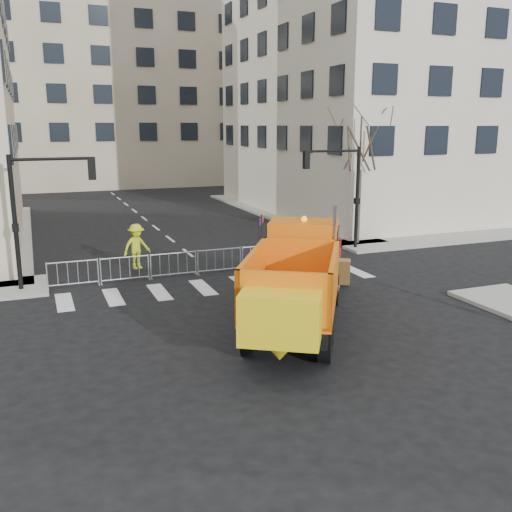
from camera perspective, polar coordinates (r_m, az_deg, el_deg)
name	(u,v)px	position (r m, az deg, el deg)	size (l,w,h in m)	color
ground	(283,327)	(18.87, 2.69, -7.14)	(120.00, 120.00, 0.00)	black
sidewalk_back	(207,267)	(26.48, -4.88, -1.07)	(64.00, 5.00, 0.15)	gray
building_far	(91,74)	(68.74, -16.14, 17.10)	(30.00, 18.00, 24.00)	gray
traffic_light_left	(15,225)	(23.94, -22.94, 2.85)	(0.18, 0.18, 5.40)	black
traffic_light_right	(357,199)	(30.36, 10.07, 5.62)	(0.18, 0.18, 5.40)	black
crowd_barriers	(197,262)	(25.33, -5.93, -0.64)	(12.60, 0.60, 1.10)	#9EA0A5
street_tree	(359,177)	(31.46, 10.29, 7.79)	(3.00, 3.00, 7.50)	#382B21
plow_truck	(297,278)	(18.17, 4.10, -2.25)	(7.51, 9.89, 3.88)	black
cop_a	(302,259)	(24.88, 4.60, -0.27)	(0.58, 0.38, 1.60)	black
cop_b	(311,263)	(23.36, 5.53, -0.68)	(0.96, 0.75, 1.98)	black
cop_c	(325,272)	(22.23, 6.87, -1.61)	(1.08, 0.45, 1.84)	black
worker	(137,246)	(26.11, -11.85, 0.95)	(1.31, 0.76, 2.04)	#BBCB17
newspaper_box	(335,248)	(27.60, 7.89, 0.76)	(0.45, 0.40, 1.10)	#9D0C12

